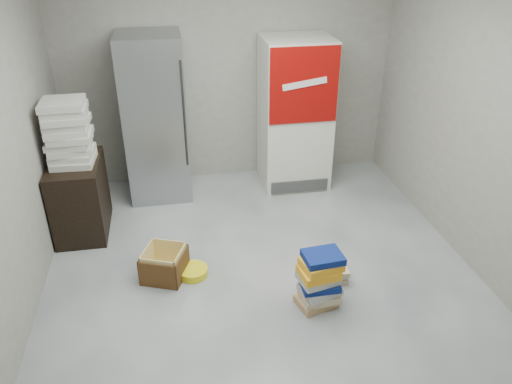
{
  "coord_description": "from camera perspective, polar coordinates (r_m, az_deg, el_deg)",
  "views": [
    {
      "loc": [
        -0.73,
        -3.41,
        2.94
      ],
      "look_at": [
        0.02,
        0.7,
        0.67
      ],
      "focal_mm": 35.0,
      "sensor_mm": 36.0,
      "label": 1
    }
  ],
  "objects": [
    {
      "name": "coke_cooler",
      "position": [
        6.08,
        4.46,
        8.91
      ],
      "size": [
        0.8,
        0.73,
        1.8
      ],
      "color": "silver",
      "rests_on": "ground"
    },
    {
      "name": "steel_fridge",
      "position": [
        5.89,
        -11.44,
        8.24
      ],
      "size": [
        0.7,
        0.72,
        1.9
      ],
      "color": "#A5A8AD",
      "rests_on": "ground"
    },
    {
      "name": "wood_shelf",
      "position": [
        5.53,
        -19.46,
        -0.56
      ],
      "size": [
        0.5,
        0.8,
        0.8
      ],
      "primitive_type": "cube",
      "color": "black",
      "rests_on": "ground"
    },
    {
      "name": "supply_box_stack",
      "position": [
        5.24,
        -20.66,
        6.4
      ],
      "size": [
        0.44,
        0.45,
        0.65
      ],
      "color": "white",
      "rests_on": "wood_shelf"
    },
    {
      "name": "phonebook_stack_side",
      "position": [
        4.74,
        8.27,
        -9.07
      ],
      "size": [
        0.34,
        0.28,
        0.14
      ],
      "rotation": [
        0.0,
        0.0,
        0.07
      ],
      "color": "#CBB48F",
      "rests_on": "ground"
    },
    {
      "name": "cardboard_box",
      "position": [
        4.76,
        -10.41,
        -8.27
      ],
      "size": [
        0.48,
        0.48,
        0.3
      ],
      "rotation": [
        0.0,
        0.0,
        -0.38
      ],
      "color": "yellow",
      "rests_on": "ground"
    },
    {
      "name": "room_shell",
      "position": [
        3.67,
        1.75,
        10.4
      ],
      "size": [
        4.04,
        5.04,
        2.82
      ],
      "color": "#A09A90",
      "rests_on": "ground"
    },
    {
      "name": "phonebook_stack_main",
      "position": [
        4.32,
        7.26,
        -9.95
      ],
      "size": [
        0.4,
        0.33,
        0.53
      ],
      "rotation": [
        0.0,
        0.0,
        0.13
      ],
      "color": "tan",
      "rests_on": "ground"
    },
    {
      "name": "ground",
      "position": [
        4.56,
        1.41,
        -11.58
      ],
      "size": [
        5.0,
        5.0,
        0.0
      ],
      "primitive_type": "plane",
      "color": "beige",
      "rests_on": "ground"
    },
    {
      "name": "bucket_lid",
      "position": [
        4.79,
        -7.22,
        -9.01
      ],
      "size": [
        0.36,
        0.36,
        0.07
      ],
      "primitive_type": "cylinder",
      "rotation": [
        0.0,
        0.0,
        -0.33
      ],
      "color": "yellow",
      "rests_on": "ground"
    }
  ]
}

